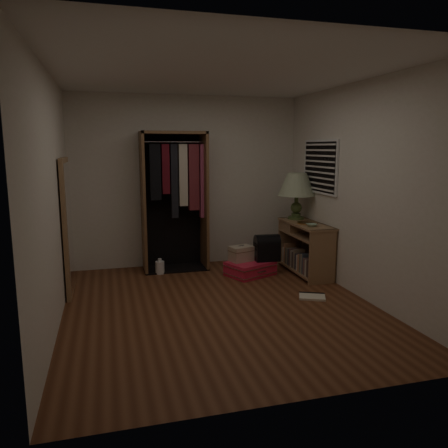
{
  "coord_description": "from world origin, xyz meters",
  "views": [
    {
      "loc": [
        -1.22,
        -4.66,
        1.82
      ],
      "look_at": [
        0.3,
        0.95,
        0.8
      ],
      "focal_mm": 35.0,
      "sensor_mm": 36.0,
      "label": 1
    }
  ],
  "objects_px": {
    "floor_mirror": "(68,227)",
    "train_case": "(241,254)",
    "black_bag": "(267,247)",
    "white_jug": "(160,267)",
    "open_wardrobe": "(176,190)",
    "pink_suitcase": "(250,268)",
    "console_bookshelf": "(304,247)",
    "table_lamp": "(297,185)"
  },
  "relations": [
    {
      "from": "black_bag",
      "to": "table_lamp",
      "type": "relative_size",
      "value": 0.55
    },
    {
      "from": "console_bookshelf",
      "to": "table_lamp",
      "type": "xyz_separation_m",
      "value": [
        0.0,
        0.32,
        0.87
      ]
    },
    {
      "from": "train_case",
      "to": "console_bookshelf",
      "type": "bearing_deg",
      "value": -27.11
    },
    {
      "from": "open_wardrobe",
      "to": "floor_mirror",
      "type": "relative_size",
      "value": 1.21
    },
    {
      "from": "open_wardrobe",
      "to": "white_jug",
      "type": "xyz_separation_m",
      "value": [
        -0.3,
        -0.24,
        -1.11
      ]
    },
    {
      "from": "train_case",
      "to": "white_jug",
      "type": "xyz_separation_m",
      "value": [
        -1.13,
        0.34,
        -0.21
      ]
    },
    {
      "from": "floor_mirror",
      "to": "black_bag",
      "type": "xyz_separation_m",
      "value": [
        2.7,
        0.13,
        -0.45
      ]
    },
    {
      "from": "open_wardrobe",
      "to": "table_lamp",
      "type": "height_order",
      "value": "open_wardrobe"
    },
    {
      "from": "open_wardrobe",
      "to": "table_lamp",
      "type": "bearing_deg",
      "value": -13.38
    },
    {
      "from": "open_wardrobe",
      "to": "black_bag",
      "type": "relative_size",
      "value": 5.34
    },
    {
      "from": "console_bookshelf",
      "to": "floor_mirror",
      "type": "distance_m",
      "value": 3.27
    },
    {
      "from": "open_wardrobe",
      "to": "floor_mirror",
      "type": "bearing_deg",
      "value": -152.6
    },
    {
      "from": "pink_suitcase",
      "to": "train_case",
      "type": "xyz_separation_m",
      "value": [
        -0.12,
        0.06,
        0.21
      ]
    },
    {
      "from": "floor_mirror",
      "to": "table_lamp",
      "type": "height_order",
      "value": "floor_mirror"
    },
    {
      "from": "black_bag",
      "to": "table_lamp",
      "type": "distance_m",
      "value": 1.05
    },
    {
      "from": "console_bookshelf",
      "to": "table_lamp",
      "type": "height_order",
      "value": "table_lamp"
    },
    {
      "from": "train_case",
      "to": "white_jug",
      "type": "relative_size",
      "value": 1.64
    },
    {
      "from": "console_bookshelf",
      "to": "train_case",
      "type": "height_order",
      "value": "console_bookshelf"
    },
    {
      "from": "floor_mirror",
      "to": "table_lamp",
      "type": "xyz_separation_m",
      "value": [
        3.24,
        0.35,
        0.41
      ]
    },
    {
      "from": "open_wardrobe",
      "to": "white_jug",
      "type": "height_order",
      "value": "open_wardrobe"
    },
    {
      "from": "floor_mirror",
      "to": "pink_suitcase",
      "type": "bearing_deg",
      "value": 2.92
    },
    {
      "from": "open_wardrobe",
      "to": "white_jug",
      "type": "relative_size",
      "value": 8.96
    },
    {
      "from": "train_case",
      "to": "open_wardrobe",
      "type": "bearing_deg",
      "value": 127.39
    },
    {
      "from": "white_jug",
      "to": "pink_suitcase",
      "type": "bearing_deg",
      "value": -17.96
    },
    {
      "from": "train_case",
      "to": "white_jug",
      "type": "distance_m",
      "value": 1.2
    },
    {
      "from": "white_jug",
      "to": "train_case",
      "type": "bearing_deg",
      "value": -16.79
    },
    {
      "from": "train_case",
      "to": "table_lamp",
      "type": "relative_size",
      "value": 0.54
    },
    {
      "from": "open_wardrobe",
      "to": "pink_suitcase",
      "type": "distance_m",
      "value": 1.6
    },
    {
      "from": "console_bookshelf",
      "to": "white_jug",
      "type": "height_order",
      "value": "console_bookshelf"
    },
    {
      "from": "floor_mirror",
      "to": "train_case",
      "type": "height_order",
      "value": "floor_mirror"
    },
    {
      "from": "black_bag",
      "to": "table_lamp",
      "type": "height_order",
      "value": "table_lamp"
    },
    {
      "from": "console_bookshelf",
      "to": "pink_suitcase",
      "type": "bearing_deg",
      "value": 173.72
    },
    {
      "from": "open_wardrobe",
      "to": "console_bookshelf",
      "type": "bearing_deg",
      "value": -22.78
    },
    {
      "from": "console_bookshelf",
      "to": "white_jug",
      "type": "bearing_deg",
      "value": 166.45
    },
    {
      "from": "train_case",
      "to": "black_bag",
      "type": "distance_m",
      "value": 0.39
    },
    {
      "from": "black_bag",
      "to": "white_jug",
      "type": "relative_size",
      "value": 1.68
    },
    {
      "from": "floor_mirror",
      "to": "table_lamp",
      "type": "distance_m",
      "value": 3.29
    },
    {
      "from": "console_bookshelf",
      "to": "table_lamp",
      "type": "relative_size",
      "value": 1.61
    },
    {
      "from": "console_bookshelf",
      "to": "pink_suitcase",
      "type": "distance_m",
      "value": 0.85
    },
    {
      "from": "open_wardrobe",
      "to": "white_jug",
      "type": "bearing_deg",
      "value": -141.22
    },
    {
      "from": "pink_suitcase",
      "to": "open_wardrobe",
      "type": "bearing_deg",
      "value": 122.39
    },
    {
      "from": "console_bookshelf",
      "to": "open_wardrobe",
      "type": "distance_m",
      "value": 2.06
    }
  ]
}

